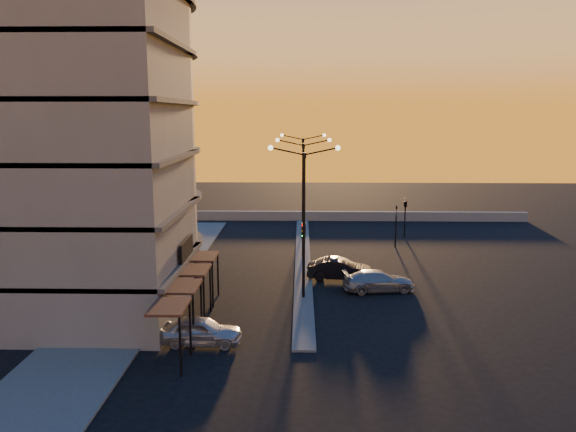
# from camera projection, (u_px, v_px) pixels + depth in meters

# --- Properties ---
(ground) EXTENTS (120.00, 120.00, 0.00)m
(ground) POSITION_uv_depth(u_px,v_px,m) (303.00, 299.00, 34.92)
(ground) COLOR black
(ground) RESTS_ON ground
(sidewalk_west) EXTENTS (5.00, 40.00, 0.12)m
(sidewalk_west) POSITION_uv_depth(u_px,v_px,m) (153.00, 278.00, 39.08)
(sidewalk_west) COLOR #52524F
(sidewalk_west) RESTS_ON ground
(median) EXTENTS (1.20, 36.00, 0.12)m
(median) POSITION_uv_depth(u_px,v_px,m) (303.00, 257.00, 44.74)
(median) COLOR #52524F
(median) RESTS_ON ground
(parapet) EXTENTS (44.00, 0.50, 1.00)m
(parapet) POSITION_uv_depth(u_px,v_px,m) (321.00, 216.00, 60.35)
(parapet) COLOR slate
(parapet) RESTS_ON ground
(building) EXTENTS (14.35, 17.08, 25.00)m
(building) POSITION_uv_depth(u_px,v_px,m) (68.00, 104.00, 33.12)
(building) COLOR slate
(building) RESTS_ON ground
(streetlamp_near) EXTENTS (4.32, 0.32, 9.51)m
(streetlamp_near) POSITION_uv_depth(u_px,v_px,m) (304.00, 210.00, 33.91)
(streetlamp_near) COLOR black
(streetlamp_near) RESTS_ON ground
(streetlamp_mid) EXTENTS (4.32, 0.32, 9.51)m
(streetlamp_mid) POSITION_uv_depth(u_px,v_px,m) (303.00, 189.00, 43.75)
(streetlamp_mid) COLOR black
(streetlamp_mid) RESTS_ON ground
(streetlamp_far) EXTENTS (4.32, 0.32, 9.51)m
(streetlamp_far) POSITION_uv_depth(u_px,v_px,m) (303.00, 175.00, 53.58)
(streetlamp_far) COLOR black
(streetlamp_far) RESTS_ON ground
(traffic_light_main) EXTENTS (0.28, 0.44, 4.25)m
(traffic_light_main) POSITION_uv_depth(u_px,v_px,m) (303.00, 243.00, 37.22)
(traffic_light_main) COLOR black
(traffic_light_main) RESTS_ON ground
(signal_east_a) EXTENTS (0.13, 0.16, 3.60)m
(signal_east_a) POSITION_uv_depth(u_px,v_px,m) (396.00, 225.00, 48.16)
(signal_east_a) COLOR black
(signal_east_a) RESTS_ON ground
(signal_east_b) EXTENTS (0.42, 1.99, 3.60)m
(signal_east_b) POSITION_uv_depth(u_px,v_px,m) (405.00, 204.00, 51.85)
(signal_east_b) COLOR black
(signal_east_b) RESTS_ON ground
(car_hatchback) EXTENTS (4.17, 1.82, 1.40)m
(car_hatchback) POSITION_uv_depth(u_px,v_px,m) (201.00, 331.00, 27.91)
(car_hatchback) COLOR #A9ABB1
(car_hatchback) RESTS_ON ground
(car_sedan) EXTENTS (4.57, 1.92, 1.47)m
(car_sedan) POSITION_uv_depth(u_px,v_px,m) (339.00, 269.00, 38.86)
(car_sedan) COLOR black
(car_sedan) RESTS_ON ground
(car_wagon) EXTENTS (4.87, 2.50, 1.35)m
(car_wagon) POSITION_uv_depth(u_px,v_px,m) (379.00, 281.00, 36.33)
(car_wagon) COLOR #919598
(car_wagon) RESTS_ON ground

